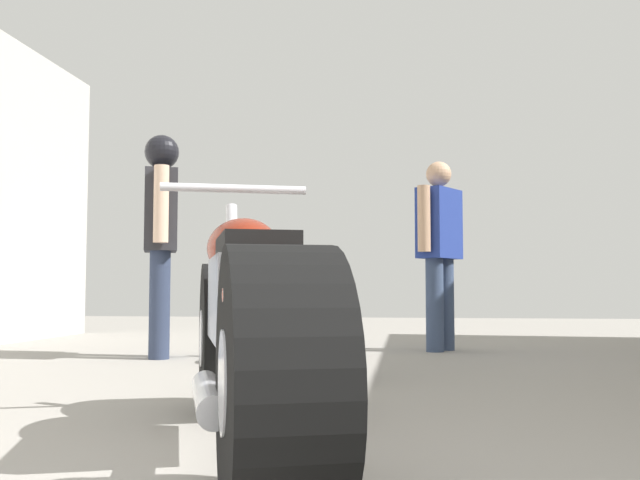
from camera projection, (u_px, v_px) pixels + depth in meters
The scene contains 5 objects.
ground_plane at pixel (324, 383), 4.00m from camera, with size 17.22×17.22×0.00m, color gray.
motorcycle_maroon_cruiser at pixel (249, 330), 2.33m from camera, with size 0.95×2.06×0.98m.
motorcycle_black_naked at pixel (299, 316), 4.76m from camera, with size 0.77×1.73×0.82m.
mechanic_in_blue at pixel (439, 243), 6.04m from camera, with size 0.42×0.61×1.61m.
mechanic_with_helmet at pixel (161, 223), 5.48m from camera, with size 0.38×0.67×1.72m.
Camera 1 is at (0.47, -0.43, 0.54)m, focal length 39.87 mm.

